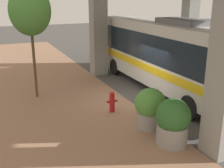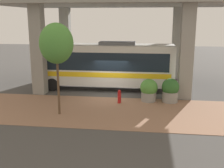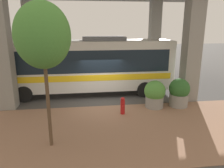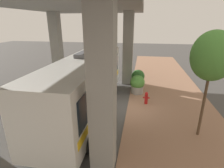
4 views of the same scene
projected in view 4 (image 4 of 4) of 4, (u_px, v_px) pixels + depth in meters
The scene contains 8 objects.
ground_plane at pixel (127, 108), 12.11m from camera, with size 80.00×80.00×0.00m, color #474442.
sidewalk_strip at pixel (172, 111), 11.63m from camera, with size 6.00×40.00×0.02m.
overpass at pixel (65, 11), 10.66m from camera, with size 9.40×18.63×7.16m.
bus at pixel (87, 82), 11.10m from camera, with size 2.72×11.04×3.80m.
fire_hydrant at pixel (146, 98), 12.57m from camera, with size 0.48×0.23×0.93m.
planter_front at pixel (137, 84), 14.38m from camera, with size 1.18×1.18×1.56m.
planter_middle at pixel (138, 79), 15.70m from camera, with size 1.16×1.16×1.64m.
street_tree_near at pixel (213, 56), 7.85m from camera, with size 1.91×1.91×5.33m.
Camera 4 is at (-0.80, 10.88, 5.62)m, focal length 28.00 mm.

